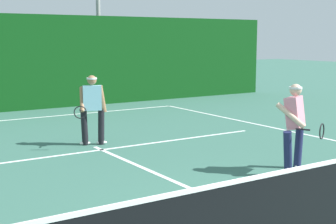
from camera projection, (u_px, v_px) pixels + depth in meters
name	position (u px, v px, depth m)	size (l,w,h in m)	color
court_line_baseline_far	(29.00, 118.00, 15.70)	(10.66, 0.10, 0.01)	white
court_line_service	(102.00, 150.00, 11.25)	(8.69, 0.10, 0.01)	white
court_line_centre	(169.00, 179.00, 8.91)	(0.10, 6.40, 0.01)	white
tennis_net	(308.00, 201.00, 6.18)	(11.67, 0.09, 1.09)	#1E4723
player_near	(295.00, 124.00, 9.30)	(0.90, 1.00, 1.69)	#1E234C
player_far	(92.00, 107.00, 11.67)	(0.96, 0.82, 1.67)	black
back_fence_windscreen	(11.00, 63.00, 16.98)	(22.74, 0.12, 3.37)	#0C3F12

